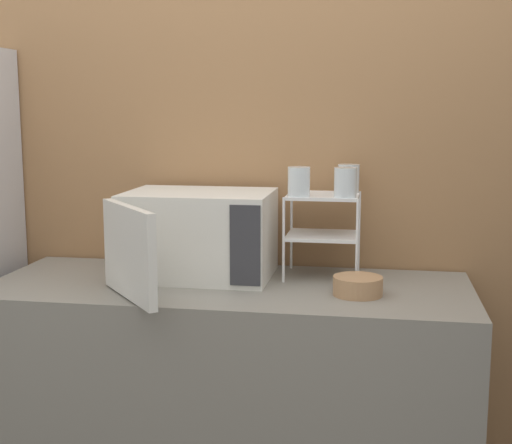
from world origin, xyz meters
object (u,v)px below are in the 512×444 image
(glass_back_right, at_px, (349,178))
(bowl, at_px, (358,286))
(microwave, at_px, (196,235))
(glass_front_left, at_px, (299,182))
(dish_rack, at_px, (323,217))
(glass_front_right, at_px, (345,182))

(glass_back_right, relative_size, bowl, 0.63)
(microwave, relative_size, glass_back_right, 6.89)
(glass_back_right, bearing_deg, glass_front_left, -139.71)
(microwave, height_order, bowl, microwave)
(microwave, bearing_deg, glass_front_left, 2.70)
(dish_rack, bearing_deg, glass_back_right, 39.78)
(microwave, distance_m, glass_front_right, 0.59)
(dish_rack, xyz_separation_m, bowl, (0.14, -0.25, -0.19))
(glass_front_right, bearing_deg, microwave, -178.14)
(glass_front_left, distance_m, glass_front_right, 0.17)
(dish_rack, bearing_deg, glass_front_right, -40.55)
(microwave, xyz_separation_m, bowl, (0.61, -0.16, -0.13))
(glass_back_right, bearing_deg, microwave, -163.49)
(glass_front_left, bearing_deg, bowl, -38.87)
(glass_front_left, distance_m, glass_back_right, 0.23)
(dish_rack, xyz_separation_m, glass_front_right, (0.08, -0.07, 0.14))
(glass_back_right, bearing_deg, dish_rack, -140.22)
(bowl, bearing_deg, glass_front_left, 141.13)
(dish_rack, height_order, bowl, dish_rack)
(microwave, bearing_deg, dish_rack, 10.93)
(dish_rack, distance_m, glass_front_right, 0.18)
(glass_front_right, bearing_deg, glass_back_right, 87.87)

